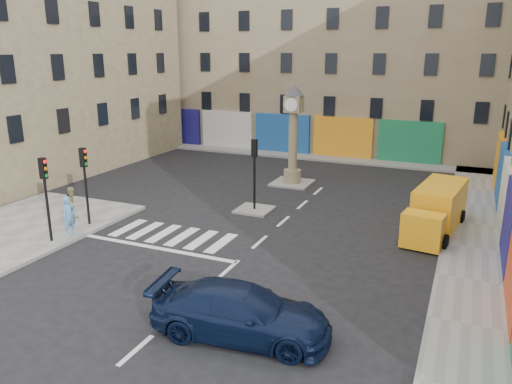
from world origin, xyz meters
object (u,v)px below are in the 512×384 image
Objects in this scene: yellow_van at (437,210)px; pedestrian_blue at (69,216)px; navy_sedan at (241,312)px; pedestrian_tan at (73,203)px; traffic_light_left_far at (85,174)px; clock_pillar at (293,128)px; traffic_light_island at (254,163)px; traffic_light_left_near at (45,186)px.

yellow_van reaches higher than pedestrian_blue.
pedestrian_tan reaches higher than navy_sedan.
clock_pillar is at bearing 61.06° from traffic_light_left_far.
traffic_light_island is 9.20m from pedestrian_tan.
pedestrian_blue is 2.28m from pedestrian_tan.
yellow_van reaches higher than navy_sedan.
traffic_light_left_near is 3.31m from pedestrian_tan.
traffic_light_left_near is 0.62× the size of yellow_van.
traffic_light_left_far is 2.25× the size of pedestrian_tan.
traffic_light_left_far is at bearing 90.00° from traffic_light_left_near.
clock_pillar is 14.47m from pedestrian_blue.
traffic_light_left_near is at bearing -143.18° from yellow_van.
traffic_light_left_near is at bearing -153.65° from pedestrian_tan.
navy_sedan is 0.90× the size of yellow_van.
traffic_light_left_far is 1.00× the size of traffic_light_island.
clock_pillar is at bearing 157.05° from yellow_van.
traffic_light_left_far is at bearing 16.64° from pedestrian_blue.
traffic_light_island reaches higher than pedestrian_tan.
yellow_van is at bearing 21.39° from traffic_light_left_far.
clock_pillar is 1.02× the size of yellow_van.
pedestrian_tan is at bearing 44.65° from pedestrian_blue.
navy_sedan is 13.26m from pedestrian_tan.
traffic_light_left_near is at bearing 66.32° from navy_sedan.
clock_pillar is 17.89m from navy_sedan.
traffic_light_left_near is 10.03m from traffic_light_island.
traffic_light_left_far reaches higher than pedestrian_tan.
clock_pillar reaches higher than navy_sedan.
pedestrian_blue is at bearing -78.96° from traffic_light_left_far.
yellow_van is 16.77m from pedestrian_blue.
navy_sedan is (4.41, -17.12, -2.77)m from clock_pillar.
clock_pillar is (6.30, 13.80, 0.93)m from traffic_light_left_near.
clock_pillar reaches higher than pedestrian_blue.
pedestrian_tan is (-7.44, -11.16, -2.57)m from clock_pillar.
yellow_van is at bearing -27.81° from navy_sedan.
pedestrian_blue is (-6.00, -6.94, -1.53)m from traffic_light_island.
traffic_light_island is at bearing 51.07° from traffic_light_left_near.
pedestrian_blue is at bearing 61.65° from navy_sedan.
traffic_light_left_far reaches higher than traffic_light_island.
traffic_light_left_near is 2.25× the size of pedestrian_tan.
pedestrian_blue is at bearing -130.86° from traffic_light_island.
pedestrian_blue is at bearing -114.89° from clock_pillar.
traffic_light_left_near is 1.81m from pedestrian_blue.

